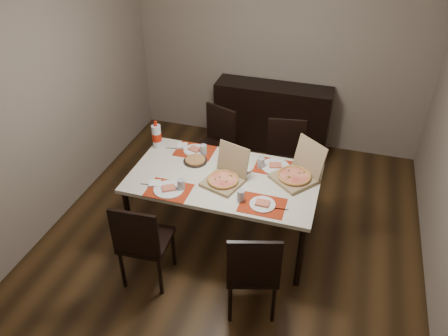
{
  "coord_description": "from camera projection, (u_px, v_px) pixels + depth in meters",
  "views": [
    {
      "loc": [
        0.91,
        -3.35,
        3.2
      ],
      "look_at": [
        -0.09,
        -0.1,
        0.85
      ],
      "focal_mm": 35.0,
      "sensor_mm": 36.0,
      "label": 1
    }
  ],
  "objects": [
    {
      "name": "room_walls",
      "position": [
        250.0,
        60.0,
        4.03
      ],
      "size": [
        3.84,
        4.02,
        2.62
      ],
      "color": "gray",
      "rests_on": "ground"
    },
    {
      "name": "dining_table",
      "position": [
        224.0,
        182.0,
        4.23
      ],
      "size": [
        1.8,
        1.0,
        0.75
      ],
      "color": "beige",
      "rests_on": "ground"
    },
    {
      "name": "setting_near_left",
      "position": [
        170.0,
        188.0,
        4.01
      ],
      "size": [
        0.49,
        0.3,
        0.11
      ],
      "color": "#A8250B",
      "rests_on": "dining_table"
    },
    {
      "name": "setting_far_left",
      "position": [
        196.0,
        150.0,
        4.55
      ],
      "size": [
        0.51,
        0.3,
        0.11
      ],
      "color": "#A8250B",
      "rests_on": "dining_table"
    },
    {
      "name": "setting_near_right",
      "position": [
        256.0,
        202.0,
        3.84
      ],
      "size": [
        0.47,
        0.3,
        0.11
      ],
      "color": "#A8250B",
      "rests_on": "dining_table"
    },
    {
      "name": "pizza_box_right",
      "position": [
        297.0,
        174.0,
        4.13
      ],
      "size": [
        0.53,
        0.53,
        0.36
      ],
      "color": "#927954",
      "rests_on": "dining_table"
    },
    {
      "name": "faina_plate",
      "position": [
        195.0,
        160.0,
        4.39
      ],
      "size": [
        0.24,
        0.24,
        0.03
      ],
      "color": "black",
      "rests_on": "dining_table"
    },
    {
      "name": "setting_far_right",
      "position": [
        272.0,
        166.0,
        4.31
      ],
      "size": [
        0.47,
        0.3,
        0.11
      ],
      "color": "#A8250B",
      "rests_on": "dining_table"
    },
    {
      "name": "soda_bottle",
      "position": [
        157.0,
        136.0,
        4.56
      ],
      "size": [
        0.1,
        0.1,
        0.3
      ],
      "color": "silver",
      "rests_on": "dining_table"
    },
    {
      "name": "pizza_box_center",
      "position": [
        225.0,
        177.0,
        4.09
      ],
      "size": [
        0.43,
        0.45,
        0.33
      ],
      "color": "#927954",
      "rests_on": "dining_table"
    },
    {
      "name": "ground",
      "position": [
        235.0,
        230.0,
        4.68
      ],
      "size": [
        3.8,
        4.0,
        0.02
      ],
      "primitive_type": "cube",
      "color": "#3E2813",
      "rests_on": "ground"
    },
    {
      "name": "sideboard",
      "position": [
        272.0,
        117.0,
        5.82
      ],
      "size": [
        1.5,
        0.4,
        0.9
      ],
      "primitive_type": "cube",
      "color": "black",
      "rests_on": "ground"
    },
    {
      "name": "chair_far_right",
      "position": [
        284.0,
        157.0,
        4.9
      ],
      "size": [
        0.48,
        0.48,
        0.93
      ],
      "color": "black",
      "rests_on": "ground"
    },
    {
      "name": "dip_bowl",
      "position": [
        246.0,
        169.0,
        4.26
      ],
      "size": [
        0.13,
        0.13,
        0.03
      ],
      "primitive_type": "imported",
      "rotation": [
        0.0,
        0.0,
        0.06
      ],
      "color": "white",
      "rests_on": "dining_table"
    },
    {
      "name": "chair_near_right",
      "position": [
        252.0,
        269.0,
        3.54
      ],
      "size": [
        0.52,
        0.52,
        0.93
      ],
      "color": "black",
      "rests_on": "ground"
    },
    {
      "name": "napkin_loose",
      "position": [
        234.0,
        179.0,
        4.15
      ],
      "size": [
        0.16,
        0.16,
        0.02
      ],
      "primitive_type": "cube",
      "rotation": [
        0.0,
        0.0,
        0.63
      ],
      "color": "white",
      "rests_on": "dining_table"
    },
    {
      "name": "chair_far_left",
      "position": [
        215.0,
        142.0,
        5.17
      ],
      "size": [
        0.54,
        0.54,
        0.93
      ],
      "color": "black",
      "rests_on": "ground"
    },
    {
      "name": "chair_near_left",
      "position": [
        142.0,
        241.0,
        3.81
      ],
      "size": [
        0.45,
        0.45,
        0.93
      ],
      "color": "black",
      "rests_on": "ground"
    }
  ]
}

